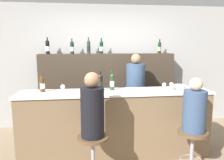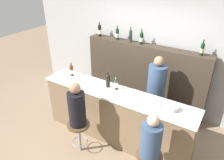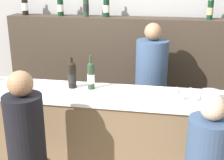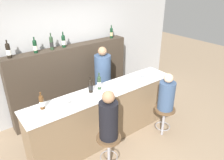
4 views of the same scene
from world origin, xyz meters
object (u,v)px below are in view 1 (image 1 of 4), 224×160
object	(u,v)px
guest_seated_right	(194,109)
wine_bottle_counter_0	(42,84)
wine_bottle_backbar_3	(101,47)
wine_glass_2	(172,85)
wine_glass_0	(63,87)
wine_glass_1	(164,85)
wine_bottle_backbar_0	(48,47)
wine_bottle_backbar_4	(159,47)
guest_seated_left	(92,109)
wine_bottle_backbar_1	(72,47)
wine_bottle_backbar_2	(89,47)
bar_stool_right	(192,140)
metal_bowl	(180,87)
wine_bottle_counter_1	(100,82)
wine_bottle_counter_2	(112,82)
bartender	(135,99)
bar_stool_left	(93,146)

from	to	relation	value
guest_seated_right	wine_bottle_counter_0	bearing A→B (deg)	160.51
wine_bottle_backbar_3	wine_glass_2	bearing A→B (deg)	-53.92
wine_glass_0	wine_glass_1	world-z (taller)	wine_glass_0
wine_bottle_backbar_0	wine_bottle_backbar_4	size ratio (longest dim) A/B	1.09
wine_bottle_backbar_4	guest_seated_left	xyz separation A→B (m)	(-1.50, -1.89, -0.72)
wine_bottle_backbar_1	wine_glass_0	distance (m)	1.45
wine_bottle_backbar_3	wine_glass_2	distance (m)	1.75
wine_bottle_backbar_3	guest_seated_right	world-z (taller)	wine_bottle_backbar_3
wine_glass_0	wine_bottle_backbar_2	bearing A→B (deg)	73.16
bar_stool_right	guest_seated_left	bearing A→B (deg)	180.00
metal_bowl	guest_seated_right	bearing A→B (deg)	-96.72
wine_bottle_counter_0	wine_bottle_backbar_0	size ratio (longest dim) A/B	0.87
wine_bottle_counter_1	wine_bottle_backbar_1	distance (m)	1.36
wine_bottle_counter_2	guest_seated_right	world-z (taller)	wine_bottle_counter_2
wine_bottle_counter_0	wine_bottle_backbar_3	size ratio (longest dim) A/B	0.90
wine_bottle_backbar_4	wine_bottle_counter_0	bearing A→B (deg)	-152.45
metal_bowl	bar_stool_right	world-z (taller)	metal_bowl
wine_glass_2	wine_bottle_backbar_2	bearing A→B (deg)	132.68
guest_seated_left	guest_seated_right	distance (m)	1.34
metal_bowl	wine_glass_1	bearing A→B (deg)	-161.57
wine_bottle_counter_0	wine_bottle_backbar_2	bearing A→B (deg)	57.89
wine_bottle_counter_1	wine_bottle_backbar_2	bearing A→B (deg)	97.52
wine_glass_0	wine_glass_2	bearing A→B (deg)	-0.00
wine_bottle_counter_0	bartender	world-z (taller)	bartender
guest_seated_left	bar_stool_right	xyz separation A→B (m)	(1.34, 0.00, -0.49)
wine_bottle_counter_0	guest_seated_right	bearing A→B (deg)	-19.49
wine_bottle_backbar_3	metal_bowl	distance (m)	1.81
wine_bottle_backbar_3	bar_stool_left	distance (m)	2.27
wine_bottle_counter_1	wine_glass_0	distance (m)	0.59
bar_stool_right	bartender	distance (m)	1.48
wine_bottle_backbar_4	wine_glass_2	bearing A→B (deg)	-100.82
wine_glass_2	guest_seated_left	bearing A→B (deg)	-156.12
wine_glass_1	wine_bottle_backbar_3	bearing A→B (deg)	122.71
wine_bottle_backbar_3	metal_bowl	bearing A→B (deg)	-47.08
guest_seated_left	wine_bottle_backbar_0	bearing A→B (deg)	113.21
wine_bottle_backbar_3	bartender	distance (m)	1.26
wine_bottle_counter_0	wine_bottle_counter_1	bearing A→B (deg)	0.00
wine_bottle_backbar_1	bar_stool_right	xyz separation A→B (m)	(1.67, -1.89, -1.22)
guest_seated_left	guest_seated_right	size ratio (longest dim) A/B	1.13
wine_bottle_backbar_2	bartender	xyz separation A→B (m)	(0.87, -0.51, -0.99)
guest_seated_left	wine_bottle_backbar_2	bearing A→B (deg)	89.97
metal_bowl	bartender	size ratio (longest dim) A/B	0.12
guest_seated_right	wine_bottle_backbar_3	bearing A→B (deg)	119.75
wine_bottle_counter_1	wine_bottle_backbar_0	xyz separation A→B (m)	(-0.97, 1.16, 0.53)
wine_bottle_backbar_3	bar_stool_right	distance (m)	2.50
wine_bottle_backbar_2	wine_glass_1	bearing A→B (deg)	-50.11
wine_glass_1	guest_seated_right	bearing A→B (deg)	-68.28
wine_bottle_counter_0	wine_glass_1	world-z (taller)	wine_bottle_counter_0
wine_bottle_backbar_0	guest_seated_left	size ratio (longest dim) A/B	0.40
wine_bottle_backbar_1	wine_glass_2	bearing A→B (deg)	-40.53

